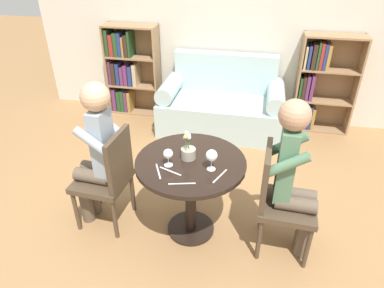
{
  "coord_description": "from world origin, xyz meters",
  "views": [
    {
      "loc": [
        0.45,
        -2.11,
        2.18
      ],
      "look_at": [
        0.0,
        0.05,
        0.84
      ],
      "focal_mm": 32.0,
      "sensor_mm": 36.0,
      "label": 1
    }
  ],
  "objects_px": {
    "bookshelf_right": "(318,84)",
    "person_left": "(96,152)",
    "chair_left": "(109,176)",
    "chair_right": "(279,197)",
    "couch": "(221,106)",
    "person_right": "(294,177)",
    "wine_glass_left": "(168,154)",
    "wine_glass_right": "(212,156)",
    "bookshelf_left": "(128,70)",
    "flower_vase": "(188,150)"
  },
  "relations": [
    {
      "from": "couch",
      "to": "person_left",
      "type": "xyz_separation_m",
      "value": [
        -0.77,
        -1.92,
        0.4
      ]
    },
    {
      "from": "person_left",
      "to": "wine_glass_right",
      "type": "bearing_deg",
      "value": 90.15
    },
    {
      "from": "couch",
      "to": "person_right",
      "type": "xyz_separation_m",
      "value": [
        0.77,
        -1.92,
        0.39
      ]
    },
    {
      "from": "bookshelf_left",
      "to": "chair_left",
      "type": "distance_m",
      "value": 2.29
    },
    {
      "from": "person_right",
      "to": "flower_vase",
      "type": "bearing_deg",
      "value": 87.78
    },
    {
      "from": "chair_left",
      "to": "wine_glass_left",
      "type": "relative_size",
      "value": 6.48
    },
    {
      "from": "chair_right",
      "to": "wine_glass_right",
      "type": "xyz_separation_m",
      "value": [
        -0.52,
        -0.06,
        0.34
      ]
    },
    {
      "from": "person_left",
      "to": "wine_glass_right",
      "type": "xyz_separation_m",
      "value": [
        0.94,
        -0.06,
        0.12
      ]
    },
    {
      "from": "couch",
      "to": "bookshelf_right",
      "type": "relative_size",
      "value": 1.27
    },
    {
      "from": "wine_glass_right",
      "to": "bookshelf_left",
      "type": "bearing_deg",
      "value": 124.03
    },
    {
      "from": "chair_left",
      "to": "flower_vase",
      "type": "height_order",
      "value": "flower_vase"
    },
    {
      "from": "wine_glass_right",
      "to": "person_right",
      "type": "bearing_deg",
      "value": 5.1
    },
    {
      "from": "chair_left",
      "to": "chair_right",
      "type": "height_order",
      "value": "same"
    },
    {
      "from": "couch",
      "to": "person_right",
      "type": "distance_m",
      "value": 2.11
    },
    {
      "from": "couch",
      "to": "chair_right",
      "type": "height_order",
      "value": "couch"
    },
    {
      "from": "chair_right",
      "to": "wine_glass_left",
      "type": "xyz_separation_m",
      "value": [
        -0.84,
        -0.07,
        0.32
      ]
    },
    {
      "from": "bookshelf_left",
      "to": "chair_left",
      "type": "bearing_deg",
      "value": -73.35
    },
    {
      "from": "bookshelf_right",
      "to": "chair_right",
      "type": "bearing_deg",
      "value": -102.55
    },
    {
      "from": "couch",
      "to": "bookshelf_left",
      "type": "height_order",
      "value": "bookshelf_left"
    },
    {
      "from": "bookshelf_left",
      "to": "flower_vase",
      "type": "distance_m",
      "value": 2.51
    },
    {
      "from": "bookshelf_left",
      "to": "chair_right",
      "type": "xyz_separation_m",
      "value": [
        2.03,
        -2.18,
        -0.11
      ]
    },
    {
      "from": "person_left",
      "to": "wine_glass_left",
      "type": "bearing_deg",
      "value": 87.02
    },
    {
      "from": "couch",
      "to": "chair_left",
      "type": "distance_m",
      "value": 2.06
    },
    {
      "from": "couch",
      "to": "bookshelf_right",
      "type": "distance_m",
      "value": 1.24
    },
    {
      "from": "bookshelf_left",
      "to": "flower_vase",
      "type": "height_order",
      "value": "bookshelf_left"
    },
    {
      "from": "couch",
      "to": "wine_glass_right",
      "type": "relative_size",
      "value": 9.37
    },
    {
      "from": "chair_left",
      "to": "wine_glass_left",
      "type": "xyz_separation_m",
      "value": [
        0.54,
        -0.06,
        0.32
      ]
    },
    {
      "from": "bookshelf_right",
      "to": "chair_left",
      "type": "height_order",
      "value": "bookshelf_right"
    },
    {
      "from": "flower_vase",
      "to": "bookshelf_right",
      "type": "bearing_deg",
      "value": 60.64
    },
    {
      "from": "person_right",
      "to": "bookshelf_left",
      "type": "bearing_deg",
      "value": 45.92
    },
    {
      "from": "flower_vase",
      "to": "person_right",
      "type": "bearing_deg",
      "value": -4.12
    },
    {
      "from": "bookshelf_left",
      "to": "flower_vase",
      "type": "bearing_deg",
      "value": -58.3
    },
    {
      "from": "bookshelf_right",
      "to": "person_left",
      "type": "bearing_deg",
      "value": -131.62
    },
    {
      "from": "chair_right",
      "to": "wine_glass_right",
      "type": "bearing_deg",
      "value": 98.35
    },
    {
      "from": "wine_glass_left",
      "to": "person_right",
      "type": "bearing_deg",
      "value": 4.23
    },
    {
      "from": "bookshelf_right",
      "to": "person_right",
      "type": "bearing_deg",
      "value": -100.41
    },
    {
      "from": "couch",
      "to": "wine_glass_left",
      "type": "distance_m",
      "value": 2.06
    },
    {
      "from": "couch",
      "to": "wine_glass_right",
      "type": "distance_m",
      "value": 2.05
    },
    {
      "from": "couch",
      "to": "person_left",
      "type": "height_order",
      "value": "person_left"
    },
    {
      "from": "wine_glass_left",
      "to": "chair_right",
      "type": "bearing_deg",
      "value": 4.98
    },
    {
      "from": "bookshelf_left",
      "to": "wine_glass_right",
      "type": "distance_m",
      "value": 2.71
    },
    {
      "from": "chair_left",
      "to": "flower_vase",
      "type": "relative_size",
      "value": 3.91
    },
    {
      "from": "wine_glass_left",
      "to": "wine_glass_right",
      "type": "bearing_deg",
      "value": 2.6
    },
    {
      "from": "person_left",
      "to": "bookshelf_right",
      "type": "bearing_deg",
      "value": 142.04
    },
    {
      "from": "chair_right",
      "to": "flower_vase",
      "type": "bearing_deg",
      "value": 87.68
    },
    {
      "from": "person_right",
      "to": "flower_vase",
      "type": "xyz_separation_m",
      "value": [
        -0.8,
        0.06,
        0.09
      ]
    },
    {
      "from": "person_left",
      "to": "wine_glass_left",
      "type": "relative_size",
      "value": 9.4
    },
    {
      "from": "chair_right",
      "to": "bookshelf_left",
      "type": "bearing_deg",
      "value": 44.82
    },
    {
      "from": "bookshelf_right",
      "to": "wine_glass_right",
      "type": "distance_m",
      "value": 2.47
    },
    {
      "from": "chair_left",
      "to": "person_left",
      "type": "height_order",
      "value": "person_left"
    }
  ]
}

